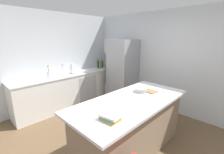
% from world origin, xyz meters
% --- Properties ---
extents(ground_plane, '(7.20, 7.20, 0.00)m').
position_xyz_m(ground_plane, '(0.00, 0.00, 0.00)').
color(ground_plane, brown).
extents(wall_rear, '(6.00, 0.10, 2.60)m').
position_xyz_m(wall_rear, '(0.00, 2.25, 1.30)').
color(wall_rear, silver).
rests_on(wall_rear, ground_plane).
extents(wall_left, '(0.10, 6.00, 2.60)m').
position_xyz_m(wall_left, '(-2.45, 0.00, 1.30)').
color(wall_left, silver).
rests_on(wall_left, ground_plane).
extents(counter_run_left, '(0.66, 3.09, 0.93)m').
position_xyz_m(counter_run_left, '(-2.08, 0.57, 0.47)').
color(counter_run_left, silver).
rests_on(counter_run_left, ground_plane).
extents(kitchen_island, '(0.98, 2.18, 0.93)m').
position_xyz_m(kitchen_island, '(0.31, 0.29, 0.47)').
color(kitchen_island, '#8E755B').
rests_on(kitchen_island, ground_plane).
extents(refrigerator, '(0.77, 0.76, 1.87)m').
position_xyz_m(refrigerator, '(-1.24, 1.84, 0.94)').
color(refrigerator, '#93969B').
rests_on(refrigerator, ground_plane).
extents(sink_faucet, '(0.15, 0.05, 0.30)m').
position_xyz_m(sink_faucet, '(-2.13, 0.37, 1.09)').
color(sink_faucet, silver).
rests_on(sink_faucet, counter_run_left).
extents(flower_vase, '(0.09, 0.09, 0.32)m').
position_xyz_m(flower_vase, '(-2.10, -0.02, 1.03)').
color(flower_vase, silver).
rests_on(flower_vase, counter_run_left).
extents(paper_towel_roll, '(0.14, 0.14, 0.31)m').
position_xyz_m(paper_towel_roll, '(-2.07, 0.63, 1.07)').
color(paper_towel_roll, gray).
rests_on(paper_towel_roll, counter_run_left).
extents(soda_bottle, '(0.07, 0.07, 0.36)m').
position_xyz_m(soda_bottle, '(-2.14, 2.00, 1.08)').
color(soda_bottle, silver).
rests_on(soda_bottle, counter_run_left).
extents(gin_bottle, '(0.07, 0.07, 0.29)m').
position_xyz_m(gin_bottle, '(-2.03, 1.91, 1.05)').
color(gin_bottle, '#8CB79E').
rests_on(gin_bottle, counter_run_left).
extents(syrup_bottle, '(0.06, 0.06, 0.27)m').
position_xyz_m(syrup_bottle, '(-2.10, 1.82, 1.04)').
color(syrup_bottle, '#5B3319').
rests_on(syrup_bottle, counter_run_left).
extents(olive_oil_bottle, '(0.06, 0.06, 0.36)m').
position_xyz_m(olive_oil_bottle, '(-2.07, 1.72, 1.08)').
color(olive_oil_bottle, olive).
rests_on(olive_oil_bottle, counter_run_left).
extents(wine_bottle, '(0.06, 0.06, 0.32)m').
position_xyz_m(wine_bottle, '(-2.09, 1.62, 1.07)').
color(wine_bottle, '#19381E').
rests_on(wine_bottle, counter_run_left).
extents(cookbook_stack, '(0.27, 0.20, 0.08)m').
position_xyz_m(cookbook_stack, '(0.50, -0.40, 0.97)').
color(cookbook_stack, gold).
rests_on(cookbook_stack, kitchen_island).
extents(mixing_bowl, '(0.22, 0.22, 0.07)m').
position_xyz_m(mixing_bowl, '(0.20, 0.71, 0.97)').
color(mixing_bowl, '#B2B5BA').
rests_on(mixing_bowl, kitchen_island).
extents(cutting_board, '(0.33, 0.20, 0.02)m').
position_xyz_m(cutting_board, '(0.27, 0.85, 0.94)').
color(cutting_board, '#9E7042').
rests_on(cutting_board, kitchen_island).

